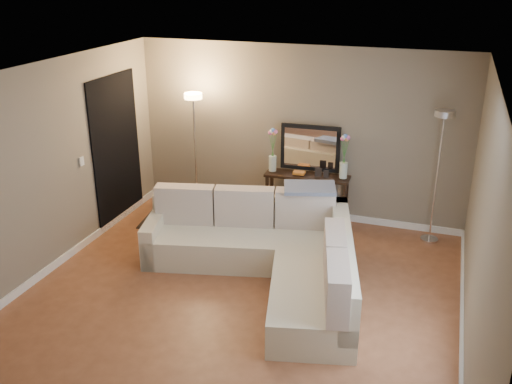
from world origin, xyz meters
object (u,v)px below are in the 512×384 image
(console_table, at_px, (301,195))
(floor_lamp_unlit, at_px, (440,151))
(sectional_sofa, at_px, (270,251))
(floor_lamp_lit, at_px, (195,130))

(console_table, relative_size, floor_lamp_unlit, 0.67)
(console_table, bearing_deg, floor_lamp_unlit, -0.31)
(console_table, xyz_separation_m, floor_lamp_unlit, (1.89, -0.01, 0.90))
(sectional_sofa, relative_size, console_table, 2.49)
(console_table, height_order, floor_lamp_lit, floor_lamp_lit)
(floor_lamp_unlit, bearing_deg, console_table, 179.69)
(floor_lamp_unlit, bearing_deg, sectional_sofa, -137.85)
(sectional_sofa, distance_m, floor_lamp_lit, 2.51)
(sectional_sofa, xyz_separation_m, floor_lamp_lit, (-1.70, 1.56, 0.99))
(console_table, bearing_deg, sectional_sofa, -88.48)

